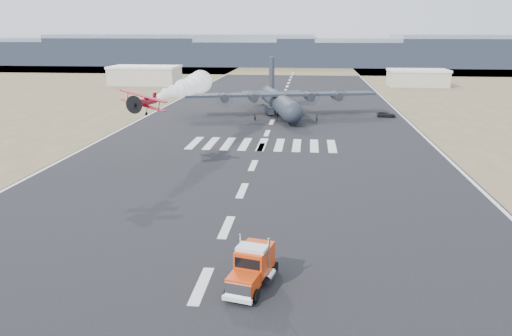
% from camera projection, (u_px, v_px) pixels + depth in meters
% --- Properties ---
extents(ground, '(500.00, 500.00, 0.00)m').
position_uv_depth(ground, '(201.00, 286.00, 38.68)').
color(ground, black).
rests_on(ground, ground).
extents(scrub_far, '(500.00, 80.00, 0.00)m').
position_uv_depth(scrub_far, '(295.00, 69.00, 259.13)').
color(scrub_far, brown).
rests_on(scrub_far, ground).
extents(runway_markings, '(60.00, 260.00, 0.01)m').
position_uv_depth(runway_markings, '(267.00, 133.00, 96.19)').
color(runway_markings, silver).
rests_on(runway_markings, ground).
extents(ridge_seg_b, '(150.00, 50.00, 15.00)m').
position_uv_depth(ridge_seg_b, '(80.00, 51.00, 299.19)').
color(ridge_seg_b, slate).
rests_on(ridge_seg_b, ground).
extents(ridge_seg_c, '(150.00, 50.00, 17.00)m').
position_uv_depth(ridge_seg_c, '(186.00, 49.00, 292.27)').
color(ridge_seg_c, slate).
rests_on(ridge_seg_c, ground).
extents(ridge_seg_d, '(150.00, 50.00, 13.00)m').
position_uv_depth(ridge_seg_d, '(297.00, 53.00, 286.15)').
color(ridge_seg_d, slate).
rests_on(ridge_seg_d, ground).
extents(ridge_seg_e, '(150.00, 50.00, 15.00)m').
position_uv_depth(ridge_seg_e, '(413.00, 52.00, 279.24)').
color(ridge_seg_e, slate).
rests_on(ridge_seg_e, ground).
extents(hangar_left, '(24.50, 14.50, 6.70)m').
position_uv_depth(hangar_left, '(145.00, 75.00, 182.08)').
color(hangar_left, '#ACA899').
rests_on(hangar_left, ground).
extents(hangar_right, '(20.50, 12.50, 5.90)m').
position_uv_depth(hangar_right, '(418.00, 78.00, 176.94)').
color(hangar_right, '#ACA899').
rests_on(hangar_right, ground).
extents(semi_truck, '(3.75, 7.47, 3.28)m').
position_uv_depth(semi_truck, '(252.00, 266.00, 38.40)').
color(semi_truck, black).
rests_on(semi_truck, ground).
extents(aerobatic_biplane, '(6.69, 6.10, 3.25)m').
position_uv_depth(aerobatic_biplane, '(144.00, 102.00, 67.70)').
color(aerobatic_biplane, '#AA0B10').
extents(smoke_trail, '(4.64, 25.94, 4.25)m').
position_uv_depth(smoke_trail, '(194.00, 84.00, 88.30)').
color(smoke_trail, white).
extents(transport_aircraft, '(43.69, 35.74, 12.70)m').
position_uv_depth(transport_aircraft, '(279.00, 100.00, 117.29)').
color(transport_aircraft, '#1F242F').
rests_on(transport_aircraft, ground).
extents(support_vehicle, '(4.47, 2.44, 1.19)m').
position_uv_depth(support_vehicle, '(386.00, 114.00, 113.88)').
color(support_vehicle, black).
rests_on(support_vehicle, ground).
extents(crew_a, '(0.69, 0.59, 1.71)m').
position_uv_depth(crew_a, '(255.00, 117.00, 108.80)').
color(crew_a, black).
rests_on(crew_a, ground).
extents(crew_b, '(0.62, 0.84, 1.56)m').
position_uv_depth(crew_b, '(274.00, 114.00, 113.19)').
color(crew_b, black).
rests_on(crew_b, ground).
extents(crew_c, '(0.88, 1.32, 1.88)m').
position_uv_depth(crew_c, '(288.00, 117.00, 109.15)').
color(crew_c, black).
rests_on(crew_c, ground).
extents(crew_d, '(0.62, 1.13, 1.89)m').
position_uv_depth(crew_d, '(277.00, 117.00, 108.65)').
color(crew_d, black).
rests_on(crew_d, ground).
extents(crew_e, '(0.88, 0.62, 1.66)m').
position_uv_depth(crew_e, '(285.00, 114.00, 113.21)').
color(crew_e, black).
rests_on(crew_e, ground).
extents(crew_f, '(1.68, 1.19, 1.74)m').
position_uv_depth(crew_f, '(290.00, 115.00, 111.96)').
color(crew_f, black).
rests_on(crew_f, ground).
extents(crew_g, '(0.75, 0.80, 1.75)m').
position_uv_depth(crew_g, '(317.00, 118.00, 107.61)').
color(crew_g, black).
rests_on(crew_g, ground).
extents(crew_h, '(0.90, 0.60, 1.76)m').
position_uv_depth(crew_h, '(287.00, 118.00, 107.97)').
color(crew_h, black).
rests_on(crew_h, ground).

